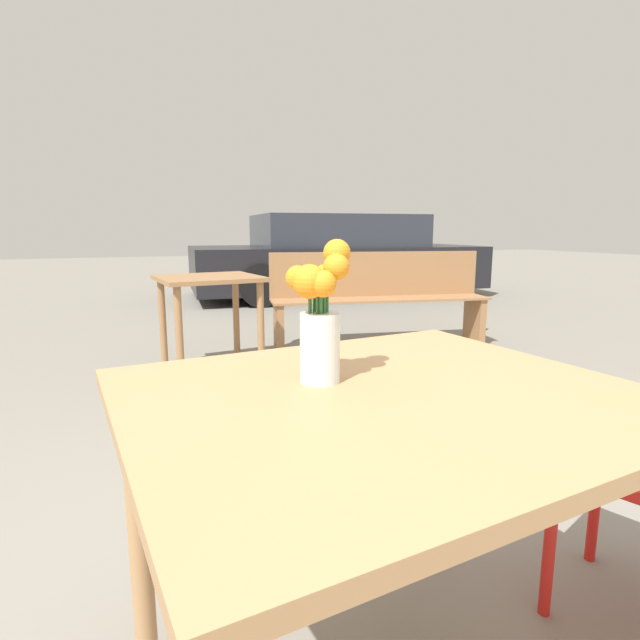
{
  "coord_description": "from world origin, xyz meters",
  "views": [
    {
      "loc": [
        -0.46,
        -0.8,
        1.05
      ],
      "look_at": [
        -0.09,
        0.1,
        0.87
      ],
      "focal_mm": 28.0,
      "sensor_mm": 36.0,
      "label": 1
    }
  ],
  "objects_px": {
    "table_front": "(384,439)",
    "parked_car": "(336,257)",
    "flower_vase": "(320,318)",
    "bench_near": "(378,294)",
    "table_back": "(209,295)"
  },
  "relations": [
    {
      "from": "table_front",
      "to": "parked_car",
      "type": "distance_m",
      "value": 7.11
    },
    {
      "from": "flower_vase",
      "to": "parked_car",
      "type": "relative_size",
      "value": 0.06
    },
    {
      "from": "flower_vase",
      "to": "parked_car",
      "type": "xyz_separation_m",
      "value": [
        2.88,
        6.44,
        -0.27
      ]
    },
    {
      "from": "bench_near",
      "to": "table_back",
      "type": "bearing_deg",
      "value": -169.16
    },
    {
      "from": "table_front",
      "to": "table_back",
      "type": "xyz_separation_m",
      "value": [
        0.14,
        2.83,
        -0.06
      ]
    },
    {
      "from": "flower_vase",
      "to": "bench_near",
      "type": "height_order",
      "value": "flower_vase"
    },
    {
      "from": "flower_vase",
      "to": "table_back",
      "type": "xyz_separation_m",
      "value": [
        0.24,
        2.73,
        -0.29
      ]
    },
    {
      "from": "table_front",
      "to": "parked_car",
      "type": "height_order",
      "value": "parked_car"
    },
    {
      "from": "table_front",
      "to": "flower_vase",
      "type": "relative_size",
      "value": 3.64
    },
    {
      "from": "parked_car",
      "to": "table_front",
      "type": "bearing_deg",
      "value": -113.09
    },
    {
      "from": "table_back",
      "to": "flower_vase",
      "type": "bearing_deg",
      "value": -94.99
    },
    {
      "from": "table_front",
      "to": "parked_car",
      "type": "bearing_deg",
      "value": 66.91
    },
    {
      "from": "flower_vase",
      "to": "parked_car",
      "type": "bearing_deg",
      "value": 65.88
    },
    {
      "from": "table_front",
      "to": "table_back",
      "type": "relative_size",
      "value": 1.36
    },
    {
      "from": "table_front",
      "to": "flower_vase",
      "type": "xyz_separation_m",
      "value": [
        -0.1,
        0.1,
        0.23
      ]
    }
  ]
}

